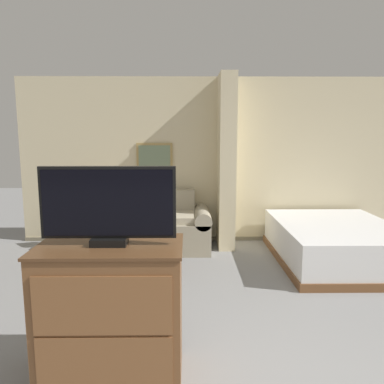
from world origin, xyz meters
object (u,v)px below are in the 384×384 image
tv (108,206)px  tv_dresser (112,312)px  coffee_table (141,241)px  table_lamp (82,192)px  bed (336,242)px  couch (153,227)px

tv → tv_dresser: bearing=-90.0°
coffee_table → tv: tv is taller
table_lamp → tv: bearing=-71.2°
tv_dresser → coffee_table: bearing=91.6°
tv_dresser → bed: tv_dresser is taller
couch → tv: 3.18m
couch → tv_dresser: (-0.01, -3.05, 0.16)m
table_lamp → tv_dresser: (1.03, -3.02, -0.39)m
couch → tv_dresser: bearing=-90.2°
table_lamp → coffee_table: bearing=-44.1°
coffee_table → tv: size_ratio=0.76×
couch → table_lamp: bearing=-178.5°
table_lamp → tv: (1.03, -3.02, 0.37)m
bed → tv: bearing=-136.3°
coffee_table → tv_dresser: size_ratio=0.70×
coffee_table → table_lamp: bearing=135.9°
tv → bed: size_ratio=0.45×
coffee_table → tv_dresser: 2.08m
coffee_table → bed: size_ratio=0.34×
bed → couch: bearing=166.3°
table_lamp → tv_dresser: bearing=-71.2°
coffee_table → table_lamp: (-0.97, 0.94, 0.48)m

